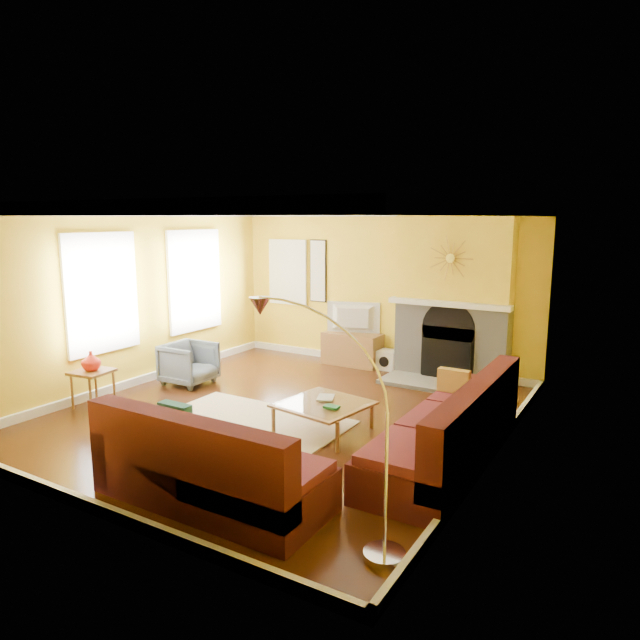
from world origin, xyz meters
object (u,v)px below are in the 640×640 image
Objects in this scene: armchair at (189,363)px; arc_lamp at (325,426)px; coffee_table at (324,417)px; sectional_sofa at (333,416)px; media_console at (352,349)px; side_table at (93,389)px.

arc_lamp is (4.03, -2.69, 0.64)m from armchair.
coffee_table is at bearing 120.82° from arc_lamp.
sectional_sofa reaches higher than media_console.
media_console is 5.62m from arc_lamp.
arc_lamp is (4.35, -1.17, 0.70)m from side_table.
media_console is 0.53× the size of arc_lamp.
media_console reaches higher than coffee_table.
coffee_table is 2.93m from armchair.
armchair is at bearing 146.29° from arc_lamp.
sectional_sofa is at bearing -112.32° from armchair.
sectional_sofa is 3.49m from armchair.
sectional_sofa is 0.72m from coffee_table.
media_console is 4.33m from side_table.
armchair reaches higher than side_table.
arc_lamp is at bearing -125.49° from armchair.
sectional_sofa reaches higher than coffee_table.
arc_lamp is at bearing -62.39° from sectional_sofa.
sectional_sofa is at bearing 4.66° from side_table.
sectional_sofa is at bearing -65.49° from media_console.
media_console is at bearing 111.62° from coffee_table.
coffee_table is at bearing 14.53° from side_table.
arc_lamp reaches higher than sectional_sofa.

